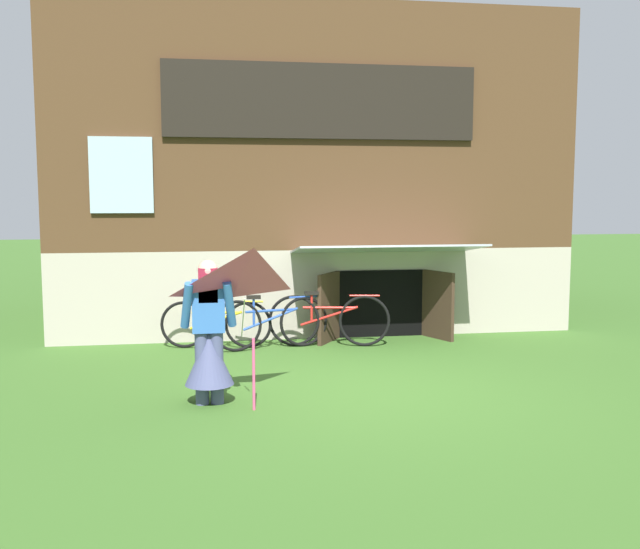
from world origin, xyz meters
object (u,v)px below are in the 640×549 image
person (209,344)px  bicycle_blue (271,323)px  kite (255,293)px  bicycle_yellow (216,324)px  bicycle_red (329,320)px

person → bicycle_blue: person is taller
kite → bicycle_yellow: size_ratio=0.97×
person → kite: 0.95m
bicycle_red → bicycle_blue: bicycle_red is taller
person → bicycle_blue: (0.90, 2.66, -0.26)m
bicycle_blue → bicycle_yellow: size_ratio=1.07×
bicycle_red → kite: bearing=-101.7°
person → bicycle_yellow: person is taller
bicycle_red → bicycle_blue: (-0.87, -0.06, -0.01)m
bicycle_yellow → person: bearing=-83.0°
person → bicycle_blue: size_ratio=0.90×
person → bicycle_blue: bearing=52.0°
person → kite: bearing=-71.5°
kite → bicycle_blue: (0.45, 3.24, -0.88)m
person → bicycle_red: 3.25m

